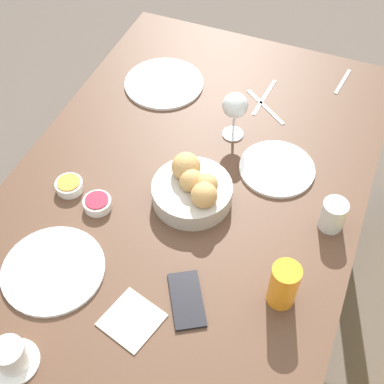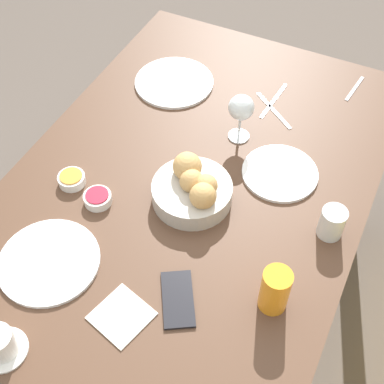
# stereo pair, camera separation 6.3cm
# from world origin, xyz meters

# --- Properties ---
(ground_plane) EXTENTS (10.00, 10.00, 0.00)m
(ground_plane) POSITION_xyz_m (0.00, 0.00, 0.00)
(ground_plane) COLOR #564C44
(dining_table) EXTENTS (1.50, 0.97, 0.77)m
(dining_table) POSITION_xyz_m (0.00, 0.00, 0.68)
(dining_table) COLOR #4C3323
(dining_table) RESTS_ON ground_plane
(bread_basket) EXTENTS (0.22, 0.22, 0.12)m
(bread_basket) POSITION_xyz_m (0.04, 0.03, 0.81)
(bread_basket) COLOR #B2ADA3
(bread_basket) RESTS_ON dining_table
(plate_near_left) EXTENTS (0.26, 0.26, 0.01)m
(plate_near_left) POSITION_xyz_m (-0.38, -0.24, 0.78)
(plate_near_left) COLOR white
(plate_near_left) RESTS_ON dining_table
(plate_near_right) EXTENTS (0.26, 0.26, 0.01)m
(plate_near_right) POSITION_xyz_m (0.38, -0.20, 0.78)
(plate_near_right) COLOR white
(plate_near_right) RESTS_ON dining_table
(plate_far_center) EXTENTS (0.22, 0.22, 0.01)m
(plate_far_center) POSITION_xyz_m (-0.15, 0.22, 0.78)
(plate_far_center) COLOR white
(plate_far_center) RESTS_ON dining_table
(juice_glass) EXTENTS (0.07, 0.07, 0.13)m
(juice_glass) POSITION_xyz_m (0.24, 0.34, 0.83)
(juice_glass) COLOR orange
(juice_glass) RESTS_ON dining_table
(water_tumbler) EXTENTS (0.07, 0.07, 0.09)m
(water_tumbler) POSITION_xyz_m (-0.01, 0.40, 0.81)
(water_tumbler) COLOR silver
(water_tumbler) RESTS_ON dining_table
(wine_glass) EXTENTS (0.08, 0.08, 0.16)m
(wine_glass) POSITION_xyz_m (-0.24, 0.06, 0.88)
(wine_glass) COLOR silver
(wine_glass) RESTS_ON dining_table
(coffee_cup) EXTENTS (0.11, 0.11, 0.07)m
(coffee_cup) POSITION_xyz_m (0.61, -0.16, 0.80)
(coffee_cup) COLOR white
(coffee_cup) RESTS_ON dining_table
(jam_bowl_berry) EXTENTS (0.08, 0.08, 0.03)m
(jam_bowl_berry) POSITION_xyz_m (0.16, -0.19, 0.79)
(jam_bowl_berry) COLOR white
(jam_bowl_berry) RESTS_ON dining_table
(jam_bowl_honey) EXTENTS (0.08, 0.08, 0.03)m
(jam_bowl_honey) POSITION_xyz_m (0.13, -0.30, 0.79)
(jam_bowl_honey) COLOR white
(jam_bowl_honey) RESTS_ON dining_table
(fork_silver) EXTENTS (0.19, 0.03, 0.00)m
(fork_silver) POSITION_xyz_m (-0.44, 0.09, 0.77)
(fork_silver) COLOR #B7B7BC
(fork_silver) RESTS_ON dining_table
(knife_silver) EXTENTS (0.12, 0.16, 0.00)m
(knife_silver) POSITION_xyz_m (-0.40, 0.11, 0.77)
(knife_silver) COLOR #B7B7BC
(knife_silver) RESTS_ON dining_table
(spoon_coffee) EXTENTS (0.14, 0.03, 0.00)m
(spoon_coffee) POSITION_xyz_m (-0.62, 0.31, 0.77)
(spoon_coffee) COLOR #B7B7BC
(spoon_coffee) RESTS_ON dining_table
(napkin) EXTENTS (0.15, 0.15, 0.00)m
(napkin) POSITION_xyz_m (0.43, 0.04, 0.77)
(napkin) COLOR silver
(napkin) RESTS_ON dining_table
(cell_phone) EXTENTS (0.17, 0.14, 0.01)m
(cell_phone) POSITION_xyz_m (0.33, 0.14, 0.77)
(cell_phone) COLOR black
(cell_phone) RESTS_ON dining_table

